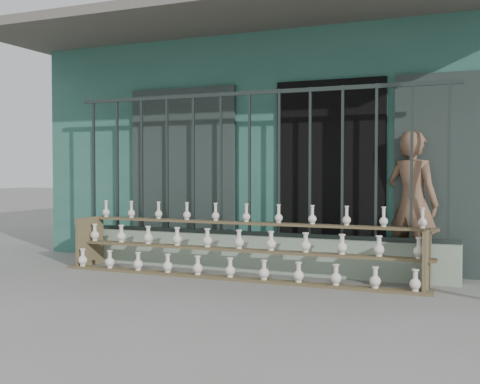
% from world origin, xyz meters
% --- Properties ---
extents(ground, '(60.00, 60.00, 0.00)m').
position_xyz_m(ground, '(0.00, 0.00, 0.00)').
color(ground, slate).
extents(workshop_building, '(7.40, 6.60, 3.21)m').
position_xyz_m(workshop_building, '(0.00, 4.23, 1.62)').
color(workshop_building, '#2B5C50').
rests_on(workshop_building, ground).
extents(parapet_wall, '(5.00, 0.20, 0.45)m').
position_xyz_m(parapet_wall, '(0.00, 1.30, 0.23)').
color(parapet_wall, '#8AA089').
rests_on(parapet_wall, ground).
extents(security_fence, '(5.00, 0.04, 1.80)m').
position_xyz_m(security_fence, '(-0.00, 1.30, 1.35)').
color(security_fence, '#283330').
rests_on(security_fence, parapet_wall).
extents(shelf_rack, '(4.50, 0.68, 0.85)m').
position_xyz_m(shelf_rack, '(0.02, 0.89, 0.36)').
color(shelf_rack, brown).
rests_on(shelf_rack, ground).
extents(elderly_woman, '(0.74, 0.61, 1.73)m').
position_xyz_m(elderly_woman, '(1.93, 1.66, 0.86)').
color(elderly_woman, brown).
rests_on(elderly_woman, ground).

